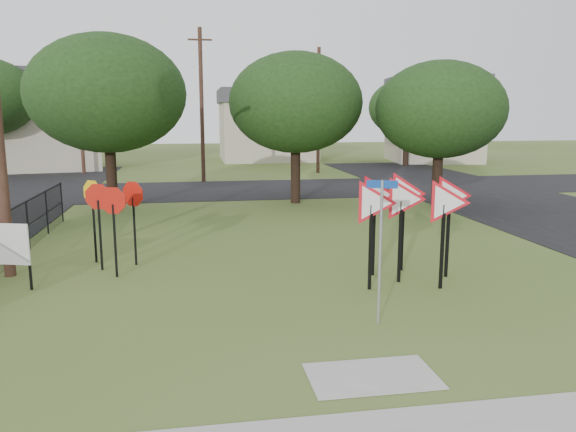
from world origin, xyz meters
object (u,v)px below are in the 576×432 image
Objects in this scene: street_name_sign at (380,242)px; yield_sign_cluster at (407,203)px; stop_sign_cluster at (109,204)px; info_board at (3,246)px.

yield_sign_cluster is at bearing 59.32° from street_name_sign.
stop_sign_cluster reaches higher than info_board.
street_name_sign reaches higher than info_board.
stop_sign_cluster is at bearing 162.14° from yield_sign_cluster.
street_name_sign is at bearing -41.60° from stop_sign_cluster.
street_name_sign is 0.84× the size of yield_sign_cluster.
stop_sign_cluster is at bearing 138.40° from street_name_sign.
yield_sign_cluster reaches higher than info_board.
stop_sign_cluster is 1.44× the size of info_board.
yield_sign_cluster reaches higher than stop_sign_cluster.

